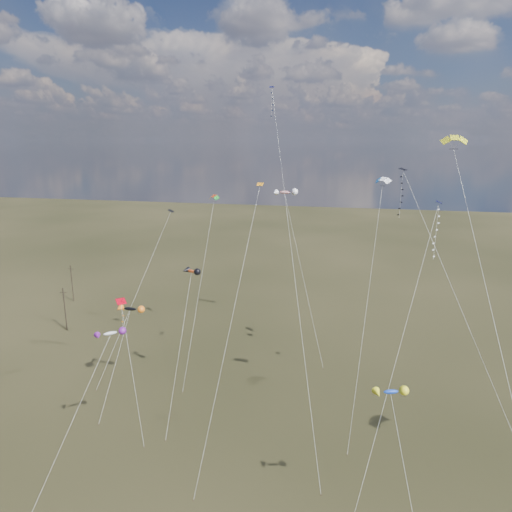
% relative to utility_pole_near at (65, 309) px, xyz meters
% --- Properties ---
extents(ground, '(400.00, 400.00, 0.00)m').
position_rel_utility_pole_near_xyz_m(ground, '(38.00, -30.00, -4.09)').
color(ground, black).
rests_on(ground, ground).
extents(utility_pole_near, '(1.40, 0.20, 8.00)m').
position_rel_utility_pole_near_xyz_m(utility_pole_near, '(0.00, 0.00, 0.00)').
color(utility_pole_near, black).
rests_on(utility_pole_near, ground).
extents(utility_pole_far, '(1.40, 0.20, 8.00)m').
position_rel_utility_pole_near_xyz_m(utility_pole_far, '(-8.00, 14.00, 0.00)').
color(utility_pole_far, black).
rests_on(utility_pole_far, ground).
extents(diamond_black_high, '(13.84, 23.83, 30.34)m').
position_rel_utility_pole_near_xyz_m(diamond_black_high, '(56.41, -11.71, 21.59)').
color(diamond_black_high, black).
rests_on(diamond_black_high, ground).
extents(diamond_navy_tall, '(11.70, 32.42, 41.29)m').
position_rel_utility_pole_near_xyz_m(diamond_navy_tall, '(38.42, -1.36, 31.06)').
color(diamond_navy_tall, '#090C43').
rests_on(diamond_navy_tall, ground).
extents(diamond_black_mid, '(7.52, 12.77, 23.65)m').
position_rel_utility_pole_near_xyz_m(diamond_black_mid, '(21.57, -9.06, 12.43)').
color(diamond_black_mid, black).
rests_on(diamond_black_mid, ground).
extents(diamond_red_low, '(7.76, 10.24, 13.85)m').
position_rel_utility_pole_near_xyz_m(diamond_red_low, '(21.94, -18.33, 7.13)').
color(diamond_red_low, '#B50112').
rests_on(diamond_red_low, ground).
extents(diamond_navy_right, '(8.07, 18.40, 27.08)m').
position_rel_utility_pole_near_xyz_m(diamond_navy_right, '(58.88, -15.35, 18.46)').
color(diamond_navy_right, '#0F0E51').
rests_on(diamond_navy_right, ground).
extents(diamond_orange_center, '(2.32, 22.03, 28.41)m').
position_rel_utility_pole_near_xyz_m(diamond_orange_center, '(37.88, -19.05, 14.76)').
color(diamond_orange_center, orange).
rests_on(diamond_orange_center, ground).
extents(parafoil_yellow, '(7.06, 27.89, 34.37)m').
position_rel_utility_pole_near_xyz_m(parafoil_yellow, '(58.92, -21.86, 29.42)').
color(parafoil_yellow, gold).
rests_on(parafoil_yellow, ground).
extents(parafoil_blue_white, '(3.82, 17.92, 29.28)m').
position_rel_utility_pole_near_xyz_m(parafoil_blue_white, '(53.47, -6.87, 24.41)').
color(parafoil_blue_white, blue).
rests_on(parafoil_blue_white, ground).
extents(parafoil_tricolor, '(2.22, 17.18, 25.57)m').
position_rel_utility_pole_near_xyz_m(parafoil_tricolor, '(28.39, 0.49, 20.75)').
color(parafoil_tricolor, yellow).
rests_on(parafoil_tricolor, ground).
extents(novelty_black_orange, '(3.62, 9.48, 12.29)m').
position_rel_utility_pole_near_xyz_m(novelty_black_orange, '(21.64, -15.79, 7.66)').
color(novelty_black_orange, black).
rests_on(novelty_black_orange, ground).
extents(novelty_orange_black, '(2.57, 11.47, 17.91)m').
position_rel_utility_pole_near_xyz_m(novelty_orange_black, '(30.27, -15.27, 13.23)').
color(novelty_orange_black, '#C8471A').
rests_on(novelty_orange_black, ground).
extents(novelty_white_purple, '(4.70, 12.11, 14.68)m').
position_rel_utility_pole_near_xyz_m(novelty_white_purple, '(26.31, -28.69, 10.11)').
color(novelty_white_purple, silver).
rests_on(novelty_white_purple, ground).
extents(novelty_redwhite_stripe, '(10.24, 13.13, 25.78)m').
position_rel_utility_pole_near_xyz_m(novelty_redwhite_stripe, '(38.57, 7.55, 20.98)').
color(novelty_redwhite_stripe, red).
rests_on(novelty_redwhite_stripe, ground).
extents(novelty_blue_yellow, '(4.88, 8.68, 14.72)m').
position_rel_utility_pole_near_xyz_m(novelty_blue_yellow, '(53.86, -34.15, 10.15)').
color(novelty_blue_yellow, '#153AB1').
rests_on(novelty_blue_yellow, ground).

